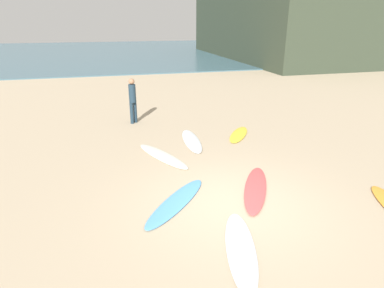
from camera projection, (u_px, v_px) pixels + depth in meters
name	position (u px, v px, depth m)	size (l,w,h in m)	color
ground_plane	(232.00, 204.00, 7.63)	(120.00, 120.00, 0.00)	tan
ocean_water	(124.00, 51.00, 43.37)	(120.00, 40.00, 0.08)	#426675
coastal_headland	(319.00, 17.00, 36.73)	(21.63, 23.98, 8.48)	#333D2D
surfboard_0	(176.00, 202.00, 7.66)	(0.53, 2.49, 0.07)	#559EE3
surfboard_2	(256.00, 188.00, 8.25)	(0.53, 2.52, 0.08)	#DC4E4F
surfboard_3	(162.00, 156.00, 10.24)	(0.52, 2.53, 0.06)	silver
surfboard_4	(239.00, 134.00, 12.13)	(0.52, 1.92, 0.07)	yellow
surfboard_5	(241.00, 248.00, 6.10)	(0.54, 2.32, 0.08)	silver
surfboard_6	(192.00, 141.00, 11.51)	(0.54, 2.41, 0.07)	white
beachgoer_near	(133.00, 98.00, 13.25)	(0.39, 0.39, 1.82)	#1E3342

